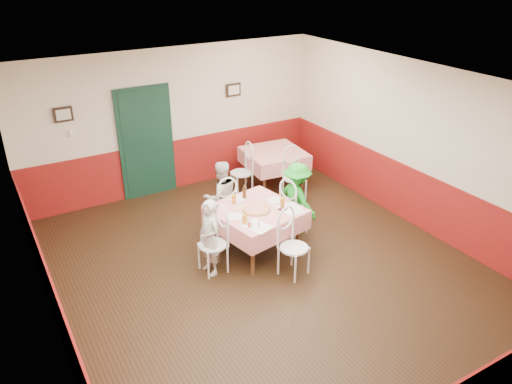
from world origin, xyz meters
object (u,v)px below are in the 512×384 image
chair_second_b (295,178)px  pizza (257,210)px  beer_bottle (244,192)px  glass_c (234,199)px  wallet (283,209)px  diner_right (297,199)px  chair_right (294,210)px  diner_far (221,197)px  chair_near (294,248)px  glass_b (282,202)px  diner_left (209,238)px  chair_far (223,207)px  main_table (256,230)px  chair_left (213,245)px  glass_a (245,220)px  second_table (274,169)px  chair_second_a (241,173)px

chair_second_b → pizza: size_ratio=2.20×
pizza → beer_bottle: beer_bottle is taller
glass_c → wallet: glass_c is taller
chair_second_b → diner_right: 1.26m
chair_right → diner_far: diner_far is taller
chair_second_b → glass_c: bearing=-149.0°
chair_near → glass_b: glass_b is taller
chair_near → diner_left: (-1.04, 0.67, 0.14)m
diner_right → chair_far: bearing=48.5°
glass_c → main_table: bearing=-59.4°
main_table → diner_right: bearing=10.4°
chair_far → beer_bottle: 0.63m
chair_left → chair_near: 1.20m
pizza → diner_left: (-0.87, -0.11, -0.18)m
chair_left → diner_far: bearing=146.3°
glass_a → diner_left: diner_left is taller
chair_right → glass_c: bearing=64.8°
second_table → chair_far: (-1.72, -1.12, 0.08)m
chair_second_a → chair_second_b: size_ratio=1.00×
chair_far → pizza: chair_far is taller
chair_right → glass_b: (-0.43, -0.29, 0.38)m
second_table → diner_left: 3.25m
beer_bottle → diner_left: diner_left is taller
diner_left → chair_near: bearing=52.0°
chair_second_a → chair_second_b: (0.75, -0.75, 0.00)m
chair_second_a → chair_second_b: same height
chair_right → diner_left: size_ratio=0.76×
pizza → beer_bottle: 0.47m
diner_right → pizza: bearing=94.7°
glass_b → diner_far: bearing=119.1°
diner_far → chair_far: bearing=104.6°
chair_far → wallet: chair_far is taller
wallet → diner_far: (-0.50, 1.12, -0.14)m
chair_near → chair_second_a: 2.87m
pizza → diner_left: 0.89m
wallet → second_table: bearing=50.2°
main_table → chair_second_a: 2.12m
chair_far → chair_second_b: (1.72, 0.37, 0.00)m
wallet → diner_left: bearing=166.1°
chair_far → pizza: (0.13, -0.89, 0.32)m
glass_a → glass_b: bearing=13.5°
chair_second_b → chair_near: bearing=-119.6°
diner_right → diner_far: bearing=46.9°
chair_second_a → glass_b: size_ratio=6.30×
diner_left → beer_bottle: bearing=117.1°
chair_second_b → beer_bottle: beer_bottle is taller
chair_left → diner_right: 1.76m
chair_near → diner_right: bearing=36.7°
chair_left → chair_second_a: (1.66, 2.11, 0.00)m
second_table → diner_right: 1.93m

